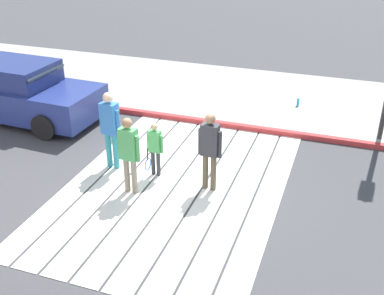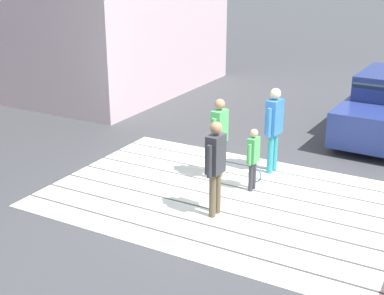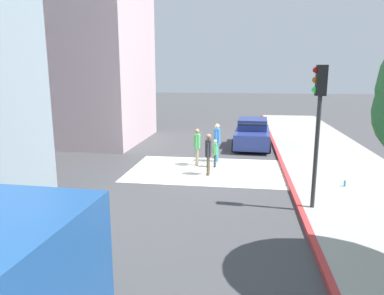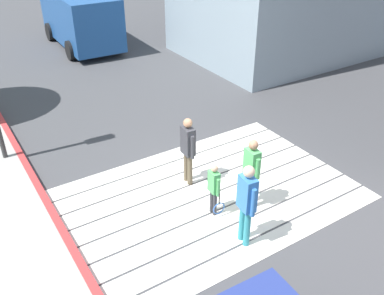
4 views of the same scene
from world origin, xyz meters
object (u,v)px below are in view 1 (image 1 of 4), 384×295
at_px(pedestrian_adult_side, 110,125).
at_px(pedestrian_child_with_racket, 155,147).
at_px(pedestrian_adult_trailing, 129,150).
at_px(water_bottle, 298,102).
at_px(pedestrian_adult_lead, 210,147).
at_px(car_parked_near_curb, 21,93).

xyz_separation_m(pedestrian_adult_side, pedestrian_child_with_racket, (0.00, 1.03, -0.35)).
distance_m(pedestrian_adult_trailing, pedestrian_child_with_racket, 0.87).
distance_m(water_bottle, pedestrian_adult_trailing, 6.18).
xyz_separation_m(pedestrian_adult_lead, pedestrian_child_with_racket, (-0.16, -1.27, -0.29)).
distance_m(car_parked_near_curb, pedestrian_adult_side, 3.98).
bearing_deg(water_bottle, car_parked_near_curb, -66.24).
bearing_deg(pedestrian_adult_trailing, water_bottle, 155.18).
bearing_deg(car_parked_near_curb, pedestrian_adult_side, 65.08).
bearing_deg(pedestrian_child_with_racket, water_bottle, 153.42).
bearing_deg(pedestrian_adult_side, car_parked_near_curb, -114.92).
bearing_deg(pedestrian_adult_lead, car_parked_near_curb, -107.31).
xyz_separation_m(car_parked_near_curb, pedestrian_child_with_racket, (1.68, 4.63, -0.05)).
relative_size(pedestrian_adult_lead, pedestrian_adult_trailing, 1.02).
xyz_separation_m(car_parked_near_curb, pedestrian_adult_lead, (1.84, 5.90, 0.25)).
height_order(car_parked_near_curb, water_bottle, car_parked_near_curb).
relative_size(pedestrian_adult_trailing, pedestrian_child_with_racket, 1.34).
height_order(pedestrian_adult_lead, pedestrian_child_with_racket, pedestrian_adult_lead).
bearing_deg(pedestrian_adult_trailing, car_parked_near_curb, -119.22).
xyz_separation_m(water_bottle, pedestrian_adult_side, (4.76, -3.41, 0.80)).
bearing_deg(pedestrian_adult_trailing, pedestrian_adult_side, -134.08).
height_order(car_parked_near_curb, pedestrian_adult_trailing, pedestrian_adult_trailing).
relative_size(water_bottle, pedestrian_adult_side, 0.12).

